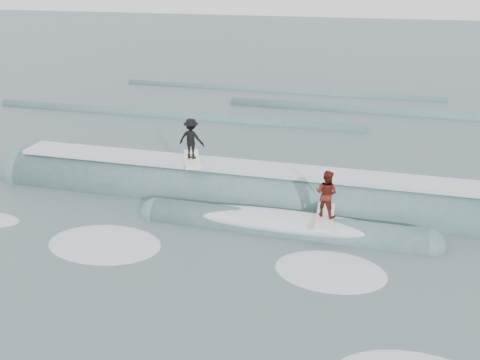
# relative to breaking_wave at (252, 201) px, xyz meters

# --- Properties ---
(ground) EXTENTS (160.00, 160.00, 0.00)m
(ground) POSITION_rel_breaking_wave_xyz_m (-0.26, -3.73, -0.04)
(ground) COLOR #415A5F
(ground) RESTS_ON ground
(breaking_wave) EXTENTS (20.87, 3.99, 2.42)m
(breaking_wave) POSITION_rel_breaking_wave_xyz_m (0.00, 0.00, 0.00)
(breaking_wave) COLOR #3C6265
(breaking_wave) RESTS_ON ground
(surfer_black) EXTENTS (1.29, 2.06, 1.61)m
(surfer_black) POSITION_rel_breaking_wave_xyz_m (-2.39, 0.32, 2.00)
(surfer_black) COLOR white
(surfer_black) RESTS_ON ground
(surfer_red) EXTENTS (0.89, 2.03, 1.62)m
(surfer_red) POSITION_rel_breaking_wave_xyz_m (2.86, -1.88, 1.28)
(surfer_red) COLOR white
(surfer_red) RESTS_ON ground
(whitewater) EXTENTS (16.64, 6.27, 0.10)m
(whitewater) POSITION_rel_breaking_wave_xyz_m (-0.14, -5.26, -0.04)
(whitewater) COLOR silver
(whitewater) RESTS_ON ground
(far_swells) EXTENTS (35.52, 8.65, 0.80)m
(far_swells) POSITION_rel_breaking_wave_xyz_m (-0.38, 13.92, -0.04)
(far_swells) COLOR #3C6265
(far_swells) RESTS_ON ground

